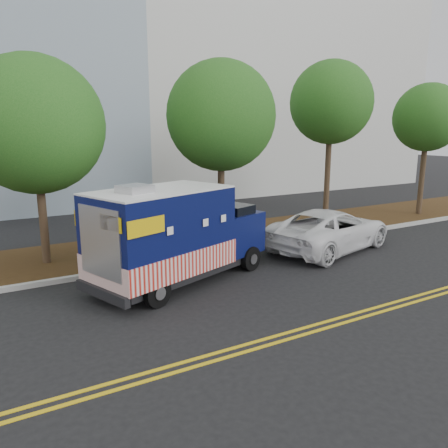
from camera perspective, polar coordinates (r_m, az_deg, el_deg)
ground at (r=14.00m, az=0.56°, el=-5.99°), size 120.00×120.00×0.00m
curb at (r=15.14m, az=-2.11°, el=-4.27°), size 120.00×0.18×0.15m
mulch_strip at (r=16.97m, az=-5.41°, el=-2.48°), size 120.00×4.00×0.15m
centerline_near at (r=10.66m, az=12.99°, el=-12.38°), size 120.00×0.10×0.01m
centerline_far at (r=10.50m, az=13.94°, el=-12.84°), size 120.00×0.10×0.01m
tree_a at (r=14.80m, az=-23.50°, el=11.76°), size 4.22×4.22×6.63m
tree_b at (r=16.44m, az=-0.39°, el=13.90°), size 4.03×4.03×6.87m
tree_c at (r=20.98m, az=13.80°, el=15.12°), size 3.73×3.73×7.42m
tree_d at (r=24.06m, az=25.06°, el=12.45°), size 3.29×3.29×6.58m
sign_post at (r=14.09m, az=-11.80°, el=-1.06°), size 0.06×0.06×2.40m
food_truck at (r=12.55m, az=-6.50°, el=-1.78°), size 6.03×3.83×3.00m
white_car at (r=16.58m, az=13.64°, el=-0.71°), size 5.88×3.77×1.51m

